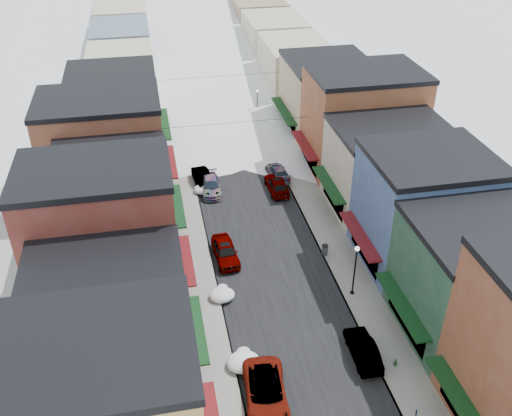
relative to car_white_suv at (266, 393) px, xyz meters
name	(u,v)px	position (x,y,z in m)	size (l,w,h in m)	color
road	(214,106)	(3.50, 51.96, -0.83)	(10.00, 160.00, 0.01)	black
sidewalk_left	(168,109)	(-3.10, 51.96, -0.76)	(3.20, 160.00, 0.15)	gray
sidewalk_right	(259,102)	(10.10, 51.96, -0.76)	(3.20, 160.00, 0.15)	gray
curb_left	(179,108)	(-1.55, 51.96, -0.76)	(0.10, 160.00, 0.15)	slate
curb_right	(248,103)	(8.55, 51.96, -0.76)	(0.10, 160.00, 0.15)	slate
bldg_l_cream	(111,324)	(-9.69, 4.46, 3.92)	(11.30, 8.20, 9.50)	beige
bldg_l_brick_near	(103,238)	(-10.19, 12.46, 5.42)	(12.30, 8.20, 12.50)	maroon
bldg_l_grayblue	(114,200)	(-9.69, 20.96, 3.67)	(11.30, 9.20, 9.00)	slate
bldg_l_brick_far	(104,148)	(-10.69, 29.96, 4.67)	(13.30, 9.20, 11.00)	brown
bldg_l_tan	(115,114)	(-9.69, 39.96, 4.17)	(11.30, 11.20, 10.00)	tan
bldg_r_green	(476,279)	(16.69, 3.96, 3.92)	(11.30, 9.20, 9.50)	#1F412E
bldg_r_blue	(423,209)	(16.69, 12.96, 4.42)	(11.30, 9.20, 10.50)	#38507F
bldg_r_cream	(388,167)	(17.19, 21.96, 3.67)	(12.30, 9.20, 9.00)	#B9AA95
bldg_r_brick_far	(362,120)	(17.69, 30.96, 4.92)	(13.30, 9.20, 11.50)	brown
bldg_r_tan	(327,96)	(16.69, 40.96, 3.92)	(11.30, 11.20, 9.50)	tan
distant_blocks	(195,34)	(3.50, 74.96, 3.16)	(34.00, 55.00, 8.00)	gray
overhead_cables	(226,97)	(3.50, 39.46, 5.36)	(16.40, 15.04, 0.04)	black
car_white_suv	(266,393)	(0.00, 0.00, 0.00)	(2.78, 6.03, 1.68)	silver
car_silver_sedan	(225,251)	(-0.28, 16.13, 0.00)	(1.99, 4.94, 1.68)	gray
car_dark_hatch	(203,178)	(-0.72, 29.96, -0.07)	(1.62, 4.64, 1.53)	black
car_silver_wagon	(211,186)	(0.00, 28.26, -0.10)	(2.07, 5.09, 1.48)	#A4A7AC
car_green_sedan	(363,349)	(7.80, 2.50, -0.07)	(1.63, 4.68, 1.54)	black
car_gray_suv	(277,184)	(7.00, 26.99, 0.00)	(1.98, 4.92, 1.68)	gray
car_black_sedan	(278,172)	(7.80, 29.90, -0.15)	(1.93, 4.75, 1.38)	black
car_lane_silver	(210,102)	(2.85, 51.64, -0.01)	(1.96, 4.88, 1.66)	#A5A8AD
car_lane_white	(228,98)	(5.70, 52.53, -0.01)	(2.74, 5.94, 1.65)	white
trash_can	(325,250)	(8.70, 14.83, -0.18)	(0.58, 0.58, 0.99)	#4F5154
streetlamp_near	(355,264)	(9.38, 9.22, 2.35)	(0.40, 0.40, 4.82)	black
streetlamp_far	(257,101)	(8.70, 46.11, 1.93)	(0.35, 0.35, 4.16)	black
planter_far	(395,362)	(9.78, 1.15, -0.42)	(0.30, 0.30, 0.53)	#294F24
snow_pile_near	(243,361)	(-0.93, 3.34, -0.34)	(2.44, 2.70, 1.03)	white
snow_pile_mid	(222,294)	(-1.38, 10.86, -0.41)	(2.14, 2.52, 0.90)	white
snow_pile_far	(204,189)	(-0.78, 28.23, -0.39)	(2.21, 2.56, 0.93)	white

